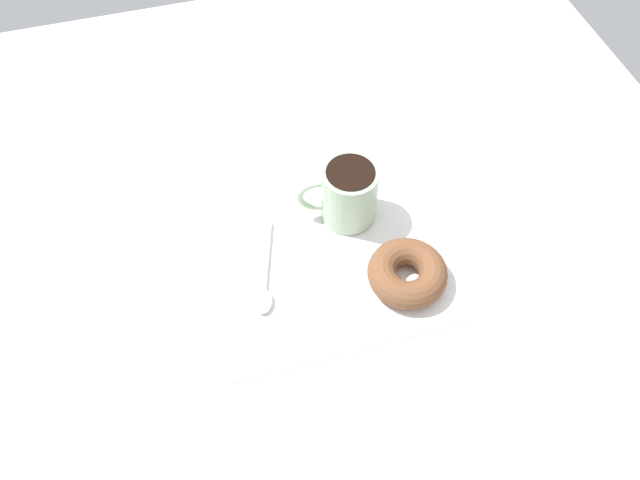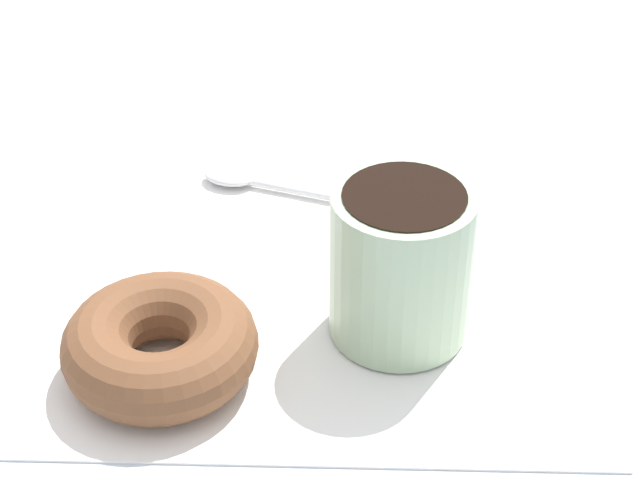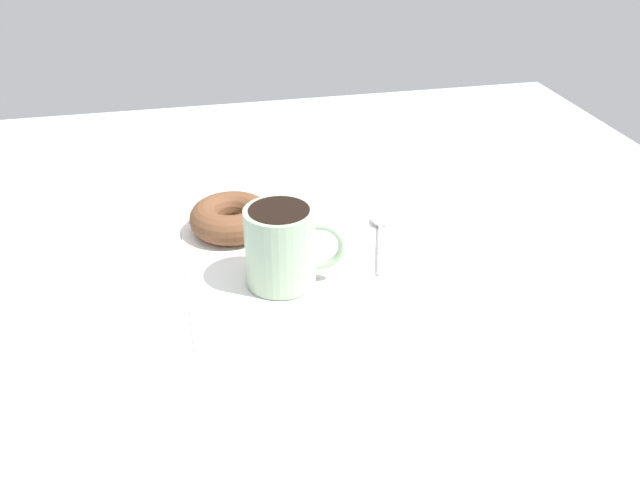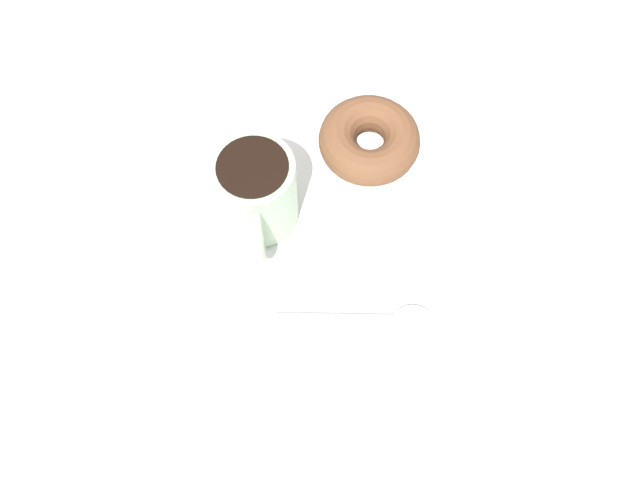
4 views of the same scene
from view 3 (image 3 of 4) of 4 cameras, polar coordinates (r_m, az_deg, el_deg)
ground_plane at (r=84.36cm, az=-0.62°, el=-2.56°), size 120.00×120.00×2.00cm
napkin at (r=85.29cm, az=-0.00°, el=-1.26°), size 32.04×32.04×0.30cm
coffee_cup at (r=77.97cm, az=-3.04°, el=-0.41°), size 7.81×11.22×9.04cm
donut at (r=90.08cm, az=-7.09°, el=1.78°), size 10.55×10.55×3.78cm
spoon at (r=90.54cm, az=4.84°, el=0.99°), size 14.53×5.79×0.90cm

